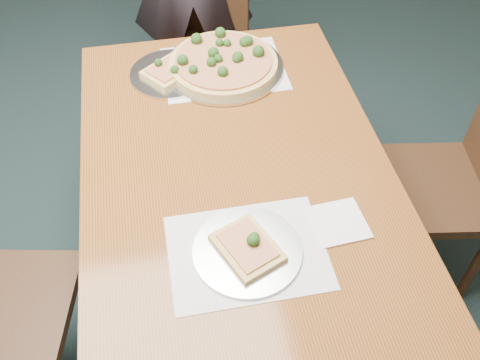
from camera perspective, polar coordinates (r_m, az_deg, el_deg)
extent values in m
plane|color=black|center=(2.19, -12.42, -13.35)|extent=(8.00, 8.00, 0.00)
cube|color=#613213|center=(1.54, 0.00, -0.56)|extent=(0.90, 1.50, 0.04)
cylinder|color=black|center=(2.29, -12.93, 4.61)|extent=(0.07, 0.07, 0.70)
cylinder|color=black|center=(2.36, 6.25, 7.12)|extent=(0.07, 0.07, 0.70)
cube|color=black|center=(2.52, -4.80, 13.08)|extent=(0.55, 0.55, 0.04)
cylinder|color=black|center=(2.58, -9.38, 6.86)|extent=(0.04, 0.04, 0.43)
cylinder|color=black|center=(2.84, -7.15, 11.59)|extent=(0.04, 0.04, 0.43)
cylinder|color=black|center=(2.49, -1.48, 5.88)|extent=(0.04, 0.04, 0.43)
cylinder|color=black|center=(2.76, 0.14, 10.80)|extent=(0.04, 0.04, 0.43)
cylinder|color=black|center=(1.99, -15.82, -12.12)|extent=(0.04, 0.04, 0.43)
cube|color=black|center=(2.02, 19.66, -0.83)|extent=(0.48, 0.48, 0.04)
cylinder|color=black|center=(2.25, 12.71, -1.43)|extent=(0.04, 0.04, 0.43)
cylinder|color=black|center=(2.36, 21.22, -1.18)|extent=(0.04, 0.04, 0.43)
cylinder|color=black|center=(2.05, 14.50, -9.11)|extent=(0.04, 0.04, 0.43)
cylinder|color=black|center=(2.17, 23.80, -8.39)|extent=(0.04, 0.04, 0.43)
cube|color=white|center=(1.92, -1.76, 11.81)|extent=(0.42, 0.32, 0.00)
cube|color=white|center=(1.37, 0.78, -7.68)|extent=(0.40, 0.30, 0.00)
cylinder|color=silver|center=(1.92, -1.76, 11.97)|extent=(0.42, 0.42, 0.01)
cylinder|color=tan|center=(1.91, -1.77, 12.36)|extent=(0.38, 0.38, 0.02)
cylinder|color=tan|center=(1.90, -1.78, 12.71)|extent=(0.34, 0.34, 0.01)
sphere|color=#1A3B12|center=(1.88, -2.32, 12.83)|extent=(0.03, 0.03, 0.03)
sphere|color=#1A3B12|center=(1.82, -1.85, 11.49)|extent=(0.04, 0.04, 0.04)
sphere|color=#1A3B12|center=(1.88, -0.37, 12.80)|extent=(0.03, 0.03, 0.03)
sphere|color=#1A3B12|center=(1.97, 0.82, 14.62)|extent=(0.04, 0.04, 0.04)
sphere|color=#1A3B12|center=(1.96, -2.20, 14.44)|extent=(0.03, 0.03, 0.03)
sphere|color=#1A3B12|center=(1.87, -3.07, 12.45)|extent=(0.03, 0.03, 0.03)
sphere|color=#1A3B12|center=(1.88, -6.14, 12.61)|extent=(0.04, 0.04, 0.04)
sphere|color=#1A3B12|center=(1.98, -4.66, 14.77)|extent=(0.04, 0.04, 0.04)
sphere|color=#1A3B12|center=(1.96, -1.37, 14.40)|extent=(0.03, 0.03, 0.03)
sphere|color=#1A3B12|center=(1.96, 0.49, 14.51)|extent=(0.04, 0.04, 0.04)
sphere|color=#1A3B12|center=(1.84, -5.02, 11.67)|extent=(0.03, 0.03, 0.03)
sphere|color=#1A3B12|center=(2.01, -2.12, 15.43)|extent=(0.04, 0.04, 0.04)
sphere|color=#1A3B12|center=(1.91, 1.98, 13.55)|extent=(0.04, 0.04, 0.04)
sphere|color=#1A3B12|center=(1.91, -2.86, 13.40)|extent=(0.04, 0.04, 0.04)
sphere|color=#1A3B12|center=(1.89, -0.23, 13.00)|extent=(0.04, 0.04, 0.04)
cylinder|color=silver|center=(1.37, 0.79, -7.54)|extent=(0.28, 0.28, 0.01)
cube|color=tan|center=(1.36, 0.79, -7.23)|extent=(0.19, 0.21, 0.02)
cube|color=tan|center=(1.35, 0.80, -6.97)|extent=(0.15, 0.17, 0.01)
sphere|color=#1A3B12|center=(1.35, 1.55, -6.10)|extent=(0.03, 0.03, 0.03)
sphere|color=#1A3B12|center=(1.34, 1.41, -6.41)|extent=(0.03, 0.03, 0.03)
cylinder|color=silver|center=(1.91, -7.45, 11.20)|extent=(0.28, 0.28, 0.01)
cube|color=tan|center=(1.90, -7.49, 11.51)|extent=(0.21, 0.21, 0.02)
cube|color=tan|center=(1.89, -7.52, 11.78)|extent=(0.17, 0.16, 0.01)
sphere|color=#1A3B12|center=(1.90, -8.71, 12.28)|extent=(0.03, 0.03, 0.03)
sphere|color=#1A3B12|center=(1.86, -6.98, 11.61)|extent=(0.03, 0.03, 0.03)
cube|color=white|center=(1.45, 10.49, -4.46)|extent=(0.15, 0.15, 0.01)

